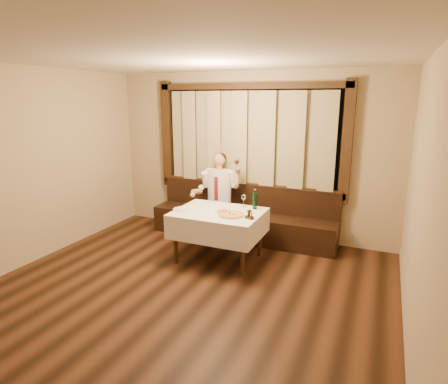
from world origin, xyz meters
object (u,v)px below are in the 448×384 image
at_px(pasta_red, 223,210).
at_px(pasta_cream, 182,207).
at_px(green_bottle, 255,201).
at_px(cruet_caddy, 249,216).
at_px(pizza, 231,215).
at_px(dining_table, 219,218).
at_px(seated_man, 218,189).
at_px(banquette, 243,220).

relative_size(pasta_red, pasta_cream, 0.99).
bearing_deg(green_bottle, cruet_caddy, -79.74).
xyz_separation_m(pizza, cruet_caddy, (0.28, -0.02, 0.03)).
bearing_deg(pizza, dining_table, 152.87).
relative_size(green_bottle, cruet_caddy, 2.32).
height_order(dining_table, cruet_caddy, cruet_caddy).
distance_m(pasta_cream, cruet_caddy, 1.06).
relative_size(green_bottle, seated_man, 0.21).
bearing_deg(cruet_caddy, pasta_red, -170.30).
xyz_separation_m(banquette, pasta_red, (0.08, -1.06, 0.48)).
relative_size(cruet_caddy, seated_man, 0.09).
distance_m(pizza, pasta_red, 0.19).
bearing_deg(green_bottle, seated_man, 145.28).
xyz_separation_m(pasta_red, pasta_cream, (-0.61, -0.11, 0.00)).
distance_m(pizza, pasta_cream, 0.78).
bearing_deg(seated_man, banquette, 11.79).
xyz_separation_m(pasta_cream, seated_man, (0.10, 1.08, 0.05)).
xyz_separation_m(cruet_caddy, seated_man, (-0.96, 1.08, 0.04)).
distance_m(pizza, cruet_caddy, 0.28).
bearing_deg(pizza, cruet_caddy, -3.94).
bearing_deg(pasta_cream, seated_man, 84.84).
xyz_separation_m(pasta_red, seated_man, (-0.52, 0.97, 0.05)).
xyz_separation_m(pasta_cream, cruet_caddy, (1.06, -0.00, 0.01)).
relative_size(banquette, pizza, 8.63).
relative_size(pasta_cream, seated_man, 0.18).
relative_size(banquette, green_bottle, 10.64).
bearing_deg(pasta_red, pasta_cream, -170.25).
xyz_separation_m(dining_table, pasta_cream, (-0.53, -0.15, 0.14)).
distance_m(green_bottle, cruet_caddy, 0.49).
distance_m(banquette, dining_table, 1.08).
bearing_deg(banquette, green_bottle, -57.53).
bearing_deg(pasta_red, dining_table, 154.76).
relative_size(banquette, seated_man, 2.20).
xyz_separation_m(pizza, green_bottle, (0.19, 0.46, 0.11)).
relative_size(banquette, pasta_red, 12.53).
xyz_separation_m(green_bottle, seated_man, (-0.88, 0.61, -0.04)).
distance_m(pasta_cream, seated_man, 1.08).
bearing_deg(dining_table, banquette, 90.00).
distance_m(dining_table, green_bottle, 0.60).
relative_size(dining_table, pasta_red, 4.97).
distance_m(banquette, green_bottle, 1.01).
distance_m(dining_table, pasta_red, 0.17).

